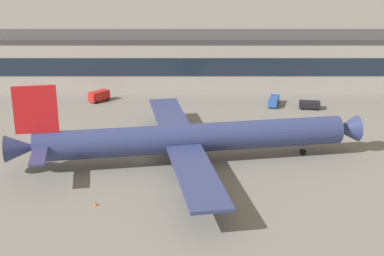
# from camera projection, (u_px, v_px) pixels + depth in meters

# --- Properties ---
(ground_plane) EXTENTS (600.00, 600.00, 0.00)m
(ground_plane) POSITION_uv_depth(u_px,v_px,m) (138.00, 163.00, 96.54)
(ground_plane) COLOR slate
(terminal_building) EXTENTS (170.02, 18.34, 13.95)m
(terminal_building) POSITION_uv_depth(u_px,v_px,m) (157.00, 60.00, 146.99)
(terminal_building) COLOR #9E9993
(terminal_building) RESTS_ON ground_plane
(airliner) EXTENTS (62.43, 54.09, 15.10)m
(airliner) POSITION_uv_depth(u_px,v_px,m) (187.00, 138.00, 95.36)
(airliner) COLOR navy
(airliner) RESTS_ON ground_plane
(belt_loader) EXTENTS (3.56, 6.70, 1.95)m
(belt_loader) POSITION_uv_depth(u_px,v_px,m) (273.00, 101.00, 130.16)
(belt_loader) COLOR #2651A5
(belt_loader) RESTS_ON ground_plane
(crew_van) EXTENTS (5.05, 5.38, 2.55)m
(crew_van) POSITION_uv_depth(u_px,v_px,m) (99.00, 96.00, 133.54)
(crew_van) COLOR red
(crew_van) RESTS_ON ground_plane
(pushback_tractor) EXTENTS (5.13, 3.28, 1.75)m
(pushback_tractor) POSITION_uv_depth(u_px,v_px,m) (309.00, 104.00, 127.68)
(pushback_tractor) COLOR black
(pushback_tractor) RESTS_ON ground_plane
(traffic_cone_0) EXTENTS (0.54, 0.54, 0.68)m
(traffic_cone_0) POSITION_uv_depth(u_px,v_px,m) (95.00, 203.00, 80.73)
(traffic_cone_0) COLOR #F2590C
(traffic_cone_0) RESTS_ON ground_plane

